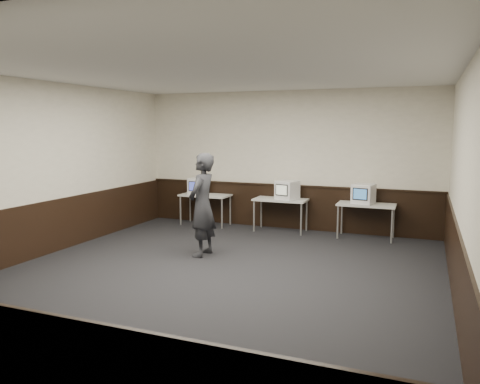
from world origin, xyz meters
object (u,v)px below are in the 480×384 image
desk_left (205,197)px  emac_left (198,186)px  emac_center (287,190)px  person (202,205)px  desk_center (281,202)px  desk_right (366,207)px  emac_right (363,194)px

desk_left → emac_left: (-0.18, -0.03, 0.27)m
emac_center → person: bearing=-92.4°
desk_center → desk_right: size_ratio=1.00×
emac_right → emac_center: bearing=-169.5°
desk_left → emac_center: emac_center is taller
emac_center → person: person is taller
emac_left → emac_center: size_ratio=0.79×
desk_center → emac_center: (0.16, -0.02, 0.28)m
emac_right → emac_left: bearing=-169.2°
emac_right → desk_right: bearing=28.4°
desk_left → emac_right: bearing=-0.3°
desk_right → emac_left: emac_left is taller
desk_center → emac_left: bearing=-179.1°
desk_right → person: size_ratio=0.63×
desk_center → emac_right: 1.86m
emac_right → person: 3.57m
emac_left → emac_center: emac_center is taller
desk_left → emac_center: 2.08m
desk_left → desk_right: bearing=0.0°
emac_right → desk_center: bearing=-170.0°
emac_center → emac_left: bearing=-162.3°
desk_left → emac_right: (3.73, -0.02, 0.28)m
emac_center → person: size_ratio=0.29×
desk_center → emac_center: emac_center is taller
desk_right → person: bearing=-136.4°
emac_center → emac_right: bearing=17.2°
desk_left → person: 2.78m
desk_left → desk_right: (3.80, 0.00, 0.00)m
desk_right → desk_center: bearing=180.0°
emac_left → desk_center: bearing=-0.4°
desk_left → person: bearing=-65.1°
desk_right → emac_right: emac_right is taller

